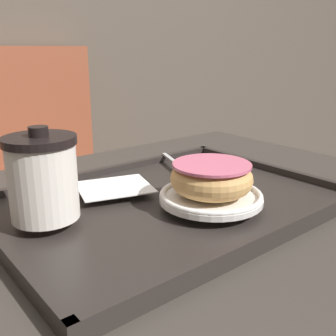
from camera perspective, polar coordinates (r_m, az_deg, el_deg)
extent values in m
cube|color=#38332D|center=(0.60, 2.42, -7.54)|extent=(0.94, 0.78, 0.03)
cube|color=#282321|center=(0.61, 0.00, -5.25)|extent=(0.51, 0.37, 0.01)
cube|color=#282321|center=(0.49, 13.42, -9.86)|extent=(0.51, 0.01, 0.01)
cube|color=#282321|center=(0.74, -8.71, -0.32)|extent=(0.51, 0.01, 0.01)
cube|color=#282321|center=(0.50, -22.99, -10.37)|extent=(0.01, 0.37, 0.01)
cube|color=#282321|center=(0.77, 14.30, 0.12)|extent=(0.01, 0.37, 0.01)
cube|color=white|center=(0.63, -7.77, -2.75)|extent=(0.14, 0.12, 0.00)
cylinder|color=white|center=(0.52, -17.66, -1.91)|extent=(0.09, 0.09, 0.10)
cylinder|color=black|center=(0.51, -18.20, 3.85)|extent=(0.09, 0.09, 0.01)
cylinder|color=black|center=(0.51, -18.31, 5.07)|extent=(0.02, 0.02, 0.01)
cylinder|color=white|center=(0.57, 6.23, -4.37)|extent=(0.15, 0.15, 0.01)
torus|color=white|center=(0.57, 6.25, -3.81)|extent=(0.15, 0.15, 0.01)
torus|color=tan|center=(0.56, 6.32, -1.55)|extent=(0.12, 0.12, 0.04)
cylinder|color=#DB6684|center=(0.56, 6.39, 0.48)|extent=(0.11, 0.11, 0.00)
ellipsoid|color=silver|center=(0.69, 3.09, -0.50)|extent=(0.03, 0.04, 0.01)
cube|color=silver|center=(0.76, 0.87, 0.94)|extent=(0.05, 0.12, 0.00)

